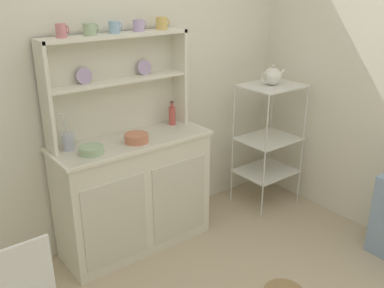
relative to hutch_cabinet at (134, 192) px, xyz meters
The scene contains 14 objects.
wall_back 0.85m from the hutch_cabinet, 89.00° to the left, with size 3.84×0.05×2.50m, color silver.
hutch_cabinet is the anchor object (origin of this frame).
hutch_shelf_unit 0.84m from the hutch_cabinet, 90.00° to the left, with size 1.05×0.18×0.71m.
bakers_rack 1.29m from the hutch_cabinet, ahead, with size 0.49×0.40×1.08m.
cup_rose_0 1.23m from the hutch_cabinet, 161.45° to the left, with size 0.08×0.06×0.09m.
cup_sage_1 1.18m from the hutch_cabinet, 145.84° to the left, with size 0.10×0.08×0.08m.
cup_sky_2 1.17m from the hutch_cabinet, 93.23° to the left, with size 0.09×0.07×0.08m.
cup_lilac_3 1.18m from the hutch_cabinet, 34.50° to the left, with size 0.09×0.08×0.08m.
cup_gold_4 1.23m from the hutch_cabinet, 18.46° to the left, with size 0.09×0.08×0.09m.
bowl_mixing_large 0.55m from the hutch_cabinet, 167.41° to the right, with size 0.16×0.16×0.05m, color #9EB78E.
bowl_floral_medium 0.45m from the hutch_cabinet, 90.00° to the right, with size 0.16×0.16×0.06m, color #C67556.
jam_bottle 0.65m from the hutch_cabinet, 11.73° to the left, with size 0.05×0.05×0.18m.
utensil_jar 0.64m from the hutch_cabinet, 169.45° to the left, with size 0.08×0.08×0.25m.
porcelain_teapot 1.46m from the hutch_cabinet, ahead, with size 0.23×0.14×0.17m.
Camera 1 is at (-1.35, -1.08, 1.90)m, focal length 39.66 mm.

